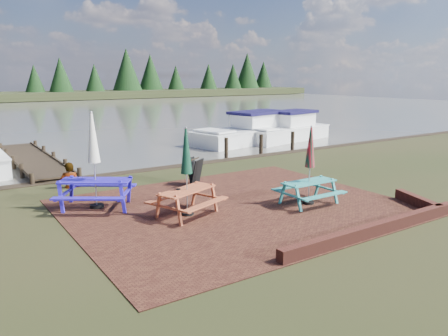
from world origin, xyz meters
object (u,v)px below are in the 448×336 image
Objects in this scene: person at (68,163)px; chalkboard at (195,172)px; boat_near at (250,132)px; picnic_table_teal at (309,178)px; boat_far at (287,131)px; picnic_table_blue at (95,175)px; picnic_table_red at (187,185)px; jetty at (33,159)px.

chalkboard is at bearing 170.93° from person.
chalkboard is 11.36m from boat_near.
picnic_table_teal is 14.17m from boat_far.
person reaches higher than boat_near.
picnic_table_blue reaches higher than picnic_table_teal.
jetty is at bearing 80.23° from picnic_table_red.
picnic_table_red reaches higher than person.
picnic_table_blue is 14.53m from boat_near.
picnic_table_teal reaches higher than chalkboard.
picnic_table_teal is 0.30× the size of boat_near.
picnic_table_blue is at bearing 108.49° from boat_far.
jetty is at bearing 83.77° from chalkboard.
picnic_table_red is 0.36× the size of boat_far.
jetty is 1.40× the size of boat_far.
chalkboard is 4.14m from person.
picnic_table_red is (-3.40, 1.04, 0.03)m from picnic_table_teal.
jetty is 5.36× the size of person.
chalkboard is 12.87m from boat_far.
person is (-1.83, 4.69, 0.03)m from picnic_table_red.
picnic_table_red is at bearing -78.89° from jetty.
boat_near is 1.17× the size of boat_far.
chalkboard is at bearing 123.04° from boat_near.
picnic_table_red is 2.51× the size of chalkboard.
jetty is (-3.74, 7.51, -0.37)m from chalkboard.
picnic_table_blue is 1.58× the size of person.
boat_far is (12.33, 9.96, -0.44)m from picnic_table_red.
chalkboard is (1.75, 2.64, -0.34)m from picnic_table_red.
picnic_table_teal is 3.56m from picnic_table_red.
boat_near is (11.95, 0.35, 0.27)m from jetty.
boat_near is 2.43m from boat_far.
boat_near is at bearing 66.29° from boat_far.
boat_near reaches higher than jetty.
picnic_table_blue is at bearing 150.34° from picnic_table_teal.
picnic_table_red is 14.47m from boat_near.
picnic_table_blue reaches higher than chalkboard.
chalkboard is at bearing 113.67° from boat_far.
picnic_table_blue is 16.24m from boat_far.
picnic_table_red is at bearing 163.42° from picnic_table_teal.
picnic_table_red is 10.37m from jetty.
picnic_table_teal is 0.25× the size of jetty.
jetty is at bearing 125.18° from picnic_table_blue.
boat_near is 13.15m from person.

